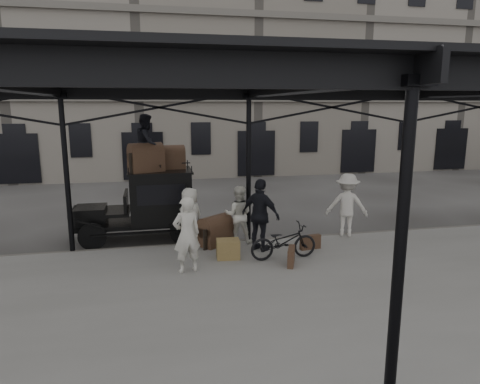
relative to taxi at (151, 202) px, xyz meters
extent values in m
plane|color=#383533|center=(2.84, -3.12, -1.20)|extent=(120.00, 120.00, 0.00)
cube|color=slate|center=(2.84, -5.12, -1.13)|extent=(28.00, 8.00, 0.15)
cylinder|color=black|center=(2.84, -1.12, 0.95)|extent=(0.14, 0.14, 4.30)
cylinder|color=black|center=(2.84, -8.92, 0.95)|extent=(0.14, 0.14, 4.30)
cube|color=black|center=(2.84, -1.12, 3.28)|extent=(22.00, 0.10, 0.45)
cube|color=black|center=(2.84, -8.92, 3.28)|extent=(22.00, 0.10, 0.45)
cube|color=black|center=(2.84, -4.82, 3.45)|extent=(22.50, 9.00, 0.08)
cube|color=silver|center=(2.84, -4.82, 3.52)|extent=(18.00, 7.00, 0.04)
cube|color=slate|center=(2.84, 14.88, 5.80)|extent=(64.00, 8.00, 14.00)
cylinder|color=black|center=(-1.68, -0.72, -0.80)|extent=(0.80, 0.10, 0.80)
cylinder|color=black|center=(-1.68, 0.72, -0.80)|extent=(0.80, 0.10, 0.80)
cylinder|color=black|center=(0.92, -0.72, -0.80)|extent=(0.80, 0.10, 0.80)
cylinder|color=black|center=(0.92, 0.72, -0.80)|extent=(0.80, 0.10, 0.80)
cube|color=black|center=(-0.43, 0.00, -0.65)|extent=(3.60, 1.25, 0.12)
cube|color=black|center=(-1.78, 0.00, -0.35)|extent=(0.90, 1.00, 0.55)
cube|color=black|center=(-2.25, 0.00, -0.35)|extent=(0.06, 0.70, 0.55)
cube|color=black|center=(-0.98, 0.00, -0.25)|extent=(0.70, 1.30, 0.10)
cube|color=black|center=(0.32, 0.00, 0.15)|extent=(1.80, 1.45, 1.55)
cube|color=black|center=(0.32, -0.73, 0.35)|extent=(1.40, 0.02, 0.60)
cube|color=black|center=(0.32, 0.00, 0.95)|extent=(1.90, 1.55, 0.06)
imported|color=beige|center=(0.83, -3.28, -0.12)|extent=(0.77, 0.59, 1.86)
imported|color=beige|center=(2.49, -1.32, -0.21)|extent=(0.94, 0.80, 1.69)
imported|color=beige|center=(1.09, -1.32, -0.21)|extent=(0.98, 0.89, 1.69)
imported|color=black|center=(2.94, -2.13, -0.05)|extent=(1.16, 1.20, 2.01)
imported|color=beige|center=(5.89, -1.32, -0.08)|extent=(1.44, 1.18, 1.94)
imported|color=black|center=(3.37, -2.90, -0.59)|extent=(1.81, 0.70, 0.94)
imported|color=black|center=(-0.03, -0.10, 1.82)|extent=(0.79, 0.93, 1.69)
cube|color=olive|center=(1.96, -2.56, -0.80)|extent=(0.64, 0.50, 0.50)
cube|color=#4B3423|center=(3.42, -3.39, -0.83)|extent=(0.37, 0.61, 0.45)
cube|color=#4B3423|center=(4.34, -2.32, -0.85)|extent=(0.62, 0.24, 0.40)
camera|label=1|loc=(0.08, -13.12, 2.89)|focal=32.00mm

